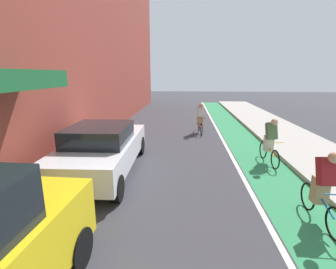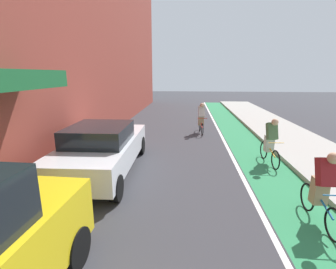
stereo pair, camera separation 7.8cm
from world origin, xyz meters
name	(u,v)px [view 1 (the left image)]	position (x,y,z in m)	size (l,w,h in m)	color
ground_plane	(183,157)	(0.00, 12.06, 0.00)	(70.68, 70.68, 0.00)	#38383D
bike_lane_paint	(245,144)	(2.71, 14.06, 0.00)	(1.60, 32.13, 0.00)	#2D8451
lane_divider_stripe	(225,143)	(1.81, 14.06, 0.00)	(0.12, 32.13, 0.00)	white
sidewalk_right	(298,143)	(4.96, 14.06, 0.07)	(2.89, 32.13, 0.14)	#A8A59E
parked_sedan_white	(103,148)	(-2.46, 10.47, 0.79)	(2.09, 4.78, 1.53)	silver
cyclist_mid	(323,186)	(2.86, 8.20, 0.80)	(0.48, 1.68, 1.59)	black
cyclist_trailing	(270,139)	(2.94, 11.69, 0.85)	(0.48, 1.68, 1.60)	black
cyclist_far	(200,117)	(0.82, 15.96, 0.84)	(0.48, 1.67, 1.59)	black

